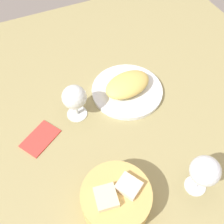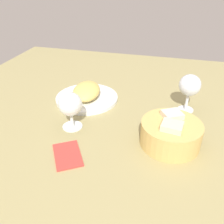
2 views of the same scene
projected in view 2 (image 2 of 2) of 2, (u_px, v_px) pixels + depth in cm
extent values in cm
cube|color=#9A8F5C|center=(113.00, 122.00, 81.60)|extent=(140.00, 140.00, 2.00)
cylinder|color=white|center=(87.00, 98.00, 92.62)|extent=(23.68, 23.68, 1.40)
ellipsoid|color=#DBBD60|center=(87.00, 91.00, 91.02)|extent=(17.50, 12.80, 4.70)
cone|color=#45872D|center=(89.00, 89.00, 96.73)|extent=(3.71, 3.71, 1.12)
cylinder|color=tan|center=(171.00, 134.00, 68.27)|extent=(17.14, 17.14, 7.02)
cube|color=beige|center=(171.00, 132.00, 64.89)|extent=(5.75, 6.21, 5.54)
cube|color=beige|center=(171.00, 120.00, 69.77)|extent=(6.82, 7.00, 5.30)
cylinder|color=silver|center=(72.00, 126.00, 77.21)|extent=(6.41, 6.41, 0.60)
cylinder|color=silver|center=(72.00, 120.00, 75.99)|extent=(1.00, 1.00, 4.07)
sphere|color=silver|center=(70.00, 104.00, 73.00)|extent=(7.43, 7.43, 7.43)
cylinder|color=silver|center=(185.00, 109.00, 86.26)|extent=(5.62, 5.62, 0.60)
cylinder|color=silver|center=(187.00, 102.00, 84.69)|extent=(1.00, 1.00, 5.42)
sphere|color=silver|center=(190.00, 85.00, 81.34)|extent=(7.46, 7.46, 7.46)
cube|color=red|center=(67.00, 154.00, 65.46)|extent=(13.04, 11.77, 0.80)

